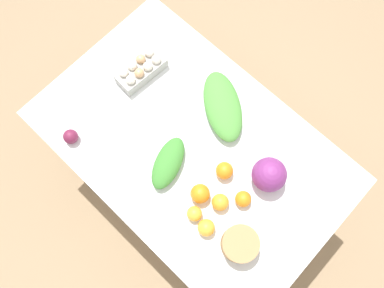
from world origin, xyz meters
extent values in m
plane|color=#937A5B|center=(0.00, 0.00, 0.00)|extent=(8.00, 8.00, 0.00)
cube|color=silver|center=(0.00, 0.00, 0.69)|extent=(1.38, 0.88, 0.03)
cylinder|color=olive|center=(-0.63, -0.38, 0.34)|extent=(0.06, 0.06, 0.67)
cylinder|color=olive|center=(0.63, -0.38, 0.34)|extent=(0.06, 0.06, 0.67)
cylinder|color=olive|center=(0.63, 0.38, 0.34)|extent=(0.06, 0.06, 0.67)
sphere|color=#7A2D75|center=(-0.34, -0.11, 0.78)|extent=(0.15, 0.15, 0.15)
cube|color=#A8A8A3|center=(0.42, -0.09, 0.73)|extent=(0.13, 0.25, 0.06)
sphere|color=white|center=(0.40, -0.02, 0.78)|extent=(0.04, 0.04, 0.04)
sphere|color=tan|center=(0.39, -0.07, 0.78)|extent=(0.04, 0.04, 0.04)
sphere|color=white|center=(0.39, -0.12, 0.78)|extent=(0.04, 0.04, 0.04)
sphere|color=white|center=(0.39, -0.17, 0.78)|extent=(0.04, 0.04, 0.04)
sphere|color=white|center=(0.45, -0.02, 0.78)|extent=(0.04, 0.04, 0.04)
sphere|color=white|center=(0.44, -0.07, 0.78)|extent=(0.04, 0.04, 0.04)
sphere|color=tan|center=(0.44, -0.12, 0.78)|extent=(0.04, 0.04, 0.04)
sphere|color=white|center=(0.44, -0.17, 0.78)|extent=(0.04, 0.04, 0.04)
cylinder|color=#A87F51|center=(-0.43, 0.18, 0.75)|extent=(0.15, 0.15, 0.10)
ellipsoid|color=#4C933D|center=(0.02, -0.22, 0.74)|extent=(0.38, 0.33, 0.08)
ellipsoid|color=#3D8433|center=(0.01, 0.14, 0.74)|extent=(0.19, 0.27, 0.07)
sphere|color=maroon|center=(0.41, 0.35, 0.74)|extent=(0.07, 0.07, 0.07)
sphere|color=#F9A833|center=(-0.22, 0.21, 0.74)|extent=(0.06, 0.06, 0.06)
sphere|color=orange|center=(-0.26, 0.11, 0.74)|extent=(0.07, 0.07, 0.07)
sphere|color=orange|center=(-0.19, -0.01, 0.74)|extent=(0.08, 0.08, 0.08)
sphere|color=orange|center=(-0.18, 0.14, 0.74)|extent=(0.08, 0.08, 0.08)
sphere|color=#F9A833|center=(-0.29, 0.22, 0.74)|extent=(0.07, 0.07, 0.07)
sphere|color=orange|center=(-0.32, 0.03, 0.74)|extent=(0.07, 0.07, 0.07)
camera|label=1|loc=(-0.33, 0.34, 2.30)|focal=35.00mm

